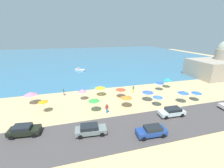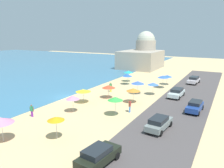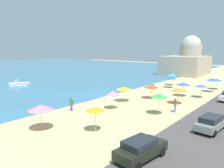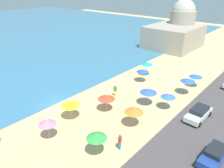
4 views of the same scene
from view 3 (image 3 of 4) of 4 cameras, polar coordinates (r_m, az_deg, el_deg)
The scene contains 21 objects.
ground_plane at distance 35.79m, azimuth -1.53°, elevation -3.25°, with size 160.00×160.00×0.00m, color #D3B47D.
beach_umbrella_0 at distance 21.99m, azimuth -18.12°, elevation -5.84°, with size 2.42×2.42×2.60m.
beach_umbrella_1 at distance 28.10m, azimuth 0.29°, elevation -2.40°, with size 1.88×1.88×2.44m.
beach_umbrella_2 at distance 32.02m, azimuth 3.18°, elevation -1.14°, with size 2.37×2.37×2.25m.
beach_umbrella_3 at distance 26.29m, azimuth 12.23°, elevation -2.92°, with size 1.98×1.98×2.65m.
beach_umbrella_4 at distance 44.56m, azimuth 15.18°, elevation 1.59°, with size 2.06×2.06×2.32m.
beach_umbrella_5 at distance 37.21m, azimuth 22.28°, elevation -0.37°, with size 1.93×1.93×2.25m.
beach_umbrella_6 at distance 20.54m, azimuth -4.43°, elevation -6.53°, with size 1.73×1.73×2.50m.
beach_umbrella_7 at distance 31.96m, azimuth 17.09°, elevation -1.35°, with size 2.18×2.18×2.40m.
beach_umbrella_8 at distance 45.96m, azimuth 25.70°, elevation 1.03°, with size 2.05×2.05×2.15m.
beach_umbrella_9 at distance 37.34m, azimuth 18.18°, elevation 0.07°, with size 2.30×2.30×2.39m.
beach_umbrella_10 at distance 34.32m, azimuth 10.18°, elevation -0.56°, with size 2.20×2.20×2.29m.
beach_umbrella_11 at distance 47.51m, azimuth 15.48°, elevation 2.36°, with size 2.14×2.14×2.57m.
beach_umbrella_12 at distance 42.57m, azimuth 24.77°, elevation 1.11°, with size 2.14×2.14×2.63m.
bather_0 at distance 28.04m, azimuth -10.56°, elevation -5.07°, with size 0.30×0.56×1.65m.
bather_1 at distance 38.56m, azimuth 10.66°, elevation -0.92°, with size 0.34×0.53×1.83m.
bather_2 at distance 27.99m, azimuth 16.19°, elevation -5.12°, with size 0.57×0.24×1.80m.
parked_car_1 at distance 16.19m, azimuth 7.49°, elevation -16.37°, with size 4.30×2.28×1.50m.
parked_car_3 at distance 23.14m, azimuth 24.53°, elevation -9.16°, with size 4.47×2.15×1.46m.
skiff_nearshore at distance 49.84m, azimuth -23.16°, elevation 0.07°, with size 3.83×3.27×1.18m.
harbor_fortress at distance 69.74m, azimuth 19.08°, elevation 5.75°, with size 14.18×11.35×11.54m.
Camera 3 is at (-26.39, -22.85, 7.90)m, focal length 35.00 mm.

